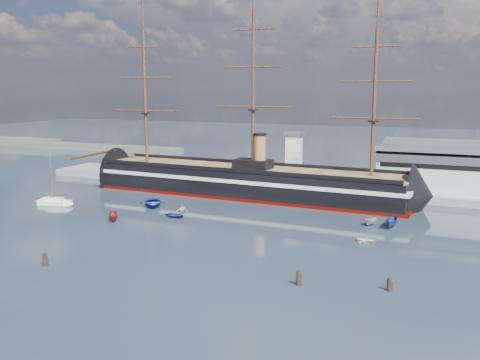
% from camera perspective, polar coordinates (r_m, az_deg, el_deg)
% --- Properties ---
extents(ground, '(600.00, 600.00, 0.00)m').
position_cam_1_polar(ground, '(128.33, 0.07, -3.55)').
color(ground, '#1A242D').
rests_on(ground, ground).
extents(quay, '(180.00, 18.00, 2.00)m').
position_cam_1_polar(quay, '(158.74, 8.43, -1.05)').
color(quay, slate).
rests_on(quay, ground).
extents(quay_tower, '(5.00, 5.00, 15.00)m').
position_cam_1_polar(quay_tower, '(156.19, 5.76, 2.45)').
color(quay_tower, silver).
rests_on(quay_tower, ground).
extents(shoreline, '(120.00, 10.00, 4.00)m').
position_cam_1_polar(shoreline, '(282.96, -18.93, 3.59)').
color(shoreline, '#3F4C38').
rests_on(shoreline, ground).
extents(warship, '(113.27, 20.75, 53.94)m').
position_cam_1_polar(warship, '(148.77, 0.04, -0.09)').
color(warship, black).
rests_on(warship, ground).
extents(sailboat, '(8.86, 4.69, 13.60)m').
position_cam_1_polar(sailboat, '(145.26, -19.16, -2.17)').
color(sailboat, white).
rests_on(sailboat, ground).
extents(motorboat_a, '(6.03, 5.16, 2.35)m').
position_cam_1_polar(motorboat_a, '(124.06, -13.33, -4.29)').
color(motorboat_a, maroon).
rests_on(motorboat_a, ground).
extents(motorboat_b, '(1.77, 3.24, 1.43)m').
position_cam_1_polar(motorboat_b, '(124.95, -6.93, -3.99)').
color(motorboat_b, navy).
rests_on(motorboat_b, ground).
extents(motorboat_c, '(5.47, 3.78, 2.06)m').
position_cam_1_polar(motorboat_c, '(120.80, 13.83, -4.70)').
color(motorboat_c, gray).
rests_on(motorboat_c, ground).
extents(motorboat_d, '(5.69, 3.96, 1.92)m').
position_cam_1_polar(motorboat_d, '(130.40, -6.19, -3.39)').
color(motorboat_d, white).
rests_on(motorboat_d, ground).
extents(motorboat_e, '(1.08, 2.65, 1.23)m').
position_cam_1_polar(motorboat_e, '(107.50, 13.45, -6.50)').
color(motorboat_e, silver).
rests_on(motorboat_e, ground).
extents(motorboat_f, '(6.88, 2.90, 2.69)m').
position_cam_1_polar(motorboat_f, '(119.72, 15.83, -4.92)').
color(motorboat_f, navy).
rests_on(motorboat_f, ground).
extents(motorboat_g, '(5.83, 4.83, 2.57)m').
position_cam_1_polar(motorboat_g, '(137.38, -9.27, -2.78)').
color(motorboat_g, navy).
rests_on(motorboat_g, ground).
extents(piling_near_left, '(0.64, 0.64, 2.95)m').
position_cam_1_polar(piling_near_left, '(97.08, -20.09, -8.62)').
color(piling_near_left, black).
rests_on(piling_near_left, ground).
extents(piling_near_right, '(0.64, 0.64, 3.09)m').
position_cam_1_polar(piling_near_right, '(83.41, 6.22, -11.12)').
color(piling_near_right, black).
rests_on(piling_near_right, ground).
extents(piling_far_right, '(0.64, 0.64, 2.74)m').
position_cam_1_polar(piling_far_right, '(83.77, 15.59, -11.34)').
color(piling_far_right, black).
rests_on(piling_far_right, ground).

